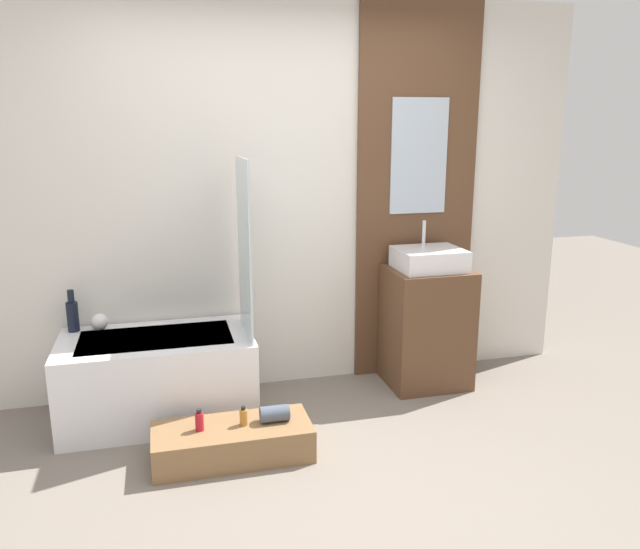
# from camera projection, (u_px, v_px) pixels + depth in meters

# --- Properties ---
(ground_plane) EXTENTS (12.00, 12.00, 0.00)m
(ground_plane) POSITION_uv_depth(u_px,v_px,m) (348.00, 507.00, 2.99)
(ground_plane) COLOR slate
(wall_tiled_back) EXTENTS (4.20, 0.06, 2.60)m
(wall_tiled_back) POSITION_uv_depth(u_px,v_px,m) (280.00, 198.00, 4.16)
(wall_tiled_back) COLOR silver
(wall_tiled_back) RESTS_ON ground_plane
(wall_wood_accent) EXTENTS (0.87, 0.04, 2.60)m
(wall_wood_accent) POSITION_uv_depth(u_px,v_px,m) (417.00, 193.00, 4.35)
(wall_wood_accent) COLOR brown
(wall_wood_accent) RESTS_ON ground_plane
(bathtub) EXTENTS (1.16, 0.66, 0.53)m
(bathtub) POSITION_uv_depth(u_px,v_px,m) (158.00, 377.00, 3.85)
(bathtub) COLOR white
(bathtub) RESTS_ON ground_plane
(glass_shower_screen) EXTENTS (0.01, 0.51, 1.07)m
(glass_shower_screen) POSITION_uv_depth(u_px,v_px,m) (244.00, 248.00, 3.74)
(glass_shower_screen) COLOR silver
(glass_shower_screen) RESTS_ON bathtub
(wooden_step_bench) EXTENTS (0.86, 0.36, 0.19)m
(wooden_step_bench) POSITION_uv_depth(u_px,v_px,m) (233.00, 442.00, 3.41)
(wooden_step_bench) COLOR olive
(wooden_step_bench) RESTS_ON ground_plane
(vanity_cabinet) EXTENTS (0.54, 0.47, 0.83)m
(vanity_cabinet) POSITION_uv_depth(u_px,v_px,m) (426.00, 327.00, 4.32)
(vanity_cabinet) COLOR brown
(vanity_cabinet) RESTS_ON ground_plane
(sink) EXTENTS (0.44, 0.38, 0.32)m
(sink) POSITION_uv_depth(u_px,v_px,m) (429.00, 259.00, 4.21)
(sink) COLOR white
(sink) RESTS_ON vanity_cabinet
(vase_tall_dark) EXTENTS (0.07, 0.07, 0.27)m
(vase_tall_dark) POSITION_uv_depth(u_px,v_px,m) (73.00, 315.00, 3.87)
(vase_tall_dark) COLOR black
(vase_tall_dark) RESTS_ON bathtub
(vase_round_light) EXTENTS (0.11, 0.11, 0.11)m
(vase_round_light) POSITION_uv_depth(u_px,v_px,m) (99.00, 322.00, 3.90)
(vase_round_light) COLOR white
(vase_round_light) RESTS_ON bathtub
(bottle_soap_primary) EXTENTS (0.05, 0.05, 0.12)m
(bottle_soap_primary) POSITION_uv_depth(u_px,v_px,m) (199.00, 421.00, 3.34)
(bottle_soap_primary) COLOR #B21928
(bottle_soap_primary) RESTS_ON wooden_step_bench
(bottle_soap_secondary) EXTENTS (0.04, 0.04, 0.11)m
(bottle_soap_secondary) POSITION_uv_depth(u_px,v_px,m) (244.00, 417.00, 3.39)
(bottle_soap_secondary) COLOR #B2752D
(bottle_soap_secondary) RESTS_ON wooden_step_bench
(towel_roll) EXTENTS (0.16, 0.09, 0.09)m
(towel_roll) POSITION_uv_depth(u_px,v_px,m) (275.00, 414.00, 3.44)
(towel_roll) COLOR #4C5666
(towel_roll) RESTS_ON wooden_step_bench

